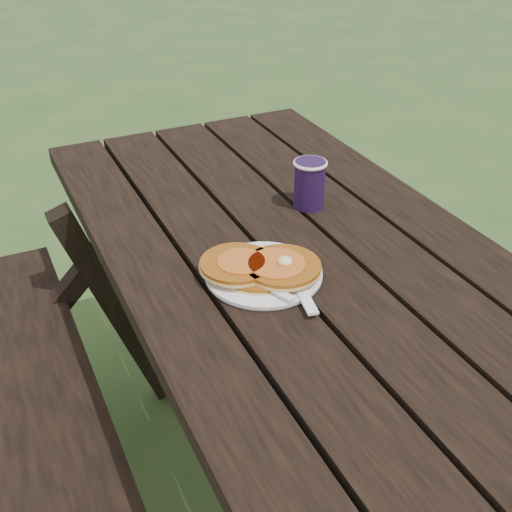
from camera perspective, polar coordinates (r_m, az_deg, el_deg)
name	(u,v)px	position (r m, az deg, el deg)	size (l,w,h in m)	color
picnic_table	(328,430)	(1.46, 6.43, -15.10)	(1.36, 1.80, 0.75)	black
plate	(264,274)	(1.22, 0.68, -1.65)	(0.22, 0.22, 0.01)	white
pancake_stack	(261,267)	(1.20, 0.44, -0.98)	(0.22, 0.19, 0.04)	#A25512
knife	(298,285)	(1.18, 3.76, -2.60)	(0.02, 0.18, 0.01)	white
fork	(270,287)	(1.16, 1.28, -2.79)	(0.03, 0.16, 0.01)	white
coffee_cup	(310,181)	(1.44, 4.78, 6.64)	(0.08, 0.08, 0.11)	#210E33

